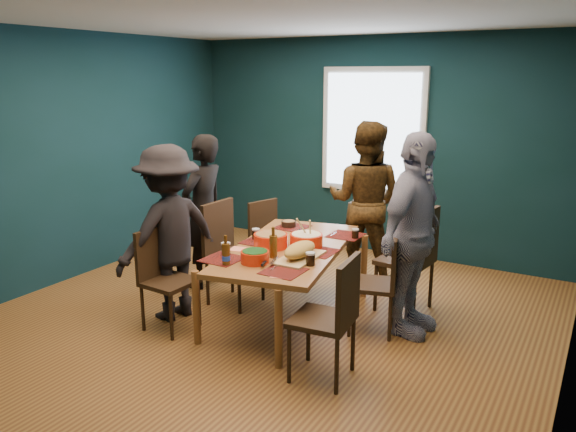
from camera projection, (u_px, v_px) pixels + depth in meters
The scene contains 26 objects.
room at pixel (282, 171), 5.16m from camera, with size 5.01×5.01×2.71m.
dining_table at pixel (288, 254), 5.16m from camera, with size 1.27×1.99×0.70m.
chair_left_far at pixel (268, 234), 6.21m from camera, with size 0.50×0.50×0.88m.
chair_left_mid at pixel (227, 245), 5.57m from camera, with size 0.48×0.48×1.02m.
chair_left_near at pixel (162, 271), 5.01m from camera, with size 0.43×0.43×0.91m.
chair_right_far at pixel (415, 252), 5.30m from camera, with size 0.51×0.51×1.03m.
chair_right_mid at pixel (383, 276), 4.90m from camera, with size 0.50×0.50×0.90m.
chair_right_near at pixel (334, 310), 4.10m from camera, with size 0.48×0.48×0.96m.
person_far_left at pixel (203, 212), 5.94m from camera, with size 0.60×0.39×1.64m, color black.
person_back at pixel (365, 201), 6.16m from camera, with size 0.85×0.66×1.76m, color black.
person_right at pixel (412, 236), 4.81m from camera, with size 1.04×0.43×1.78m, color white.
person_near_left at pixel (169, 233), 5.16m from camera, with size 1.05×0.61×1.63m, color black.
bowl_salad at pixel (271, 240), 5.11m from camera, with size 0.31×0.31×0.13m.
bowl_dumpling at pixel (306, 240), 5.12m from camera, with size 0.30×0.30×0.28m.
bowl_herbs at pixel (255, 256), 4.69m from camera, with size 0.24×0.24×0.11m.
cutting_board at pixel (300, 252), 4.78m from camera, with size 0.32×0.65×0.14m.
small_bowl at pixel (289, 224), 5.80m from camera, with size 0.15×0.15×0.06m.
beer_bottle_a at pixel (226, 254), 4.62m from camera, with size 0.07×0.07×0.26m.
beer_bottle_b at pixel (273, 246), 4.82m from camera, with size 0.07×0.07×0.27m.
cola_glass_a at pixel (226, 248), 4.89m from camera, with size 0.08×0.08×0.11m.
cola_glass_b at pixel (310, 258), 4.63m from camera, with size 0.08×0.08×0.11m.
cola_glass_c at pixel (355, 233), 5.39m from camera, with size 0.07×0.07×0.10m.
cola_glass_d at pixel (256, 233), 5.36m from camera, with size 0.08×0.08×0.11m.
napkin_a at pixel (323, 251), 5.02m from camera, with size 0.15×0.15×0.00m, color #FF896B.
napkin_b at pixel (238, 249), 5.07m from camera, with size 0.14×0.14×0.00m, color #FF896B.
napkin_c at pixel (282, 275), 4.40m from camera, with size 0.15×0.15×0.00m, color #FF896B.
Camera 1 is at (2.62, -4.12, 2.23)m, focal length 35.00 mm.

